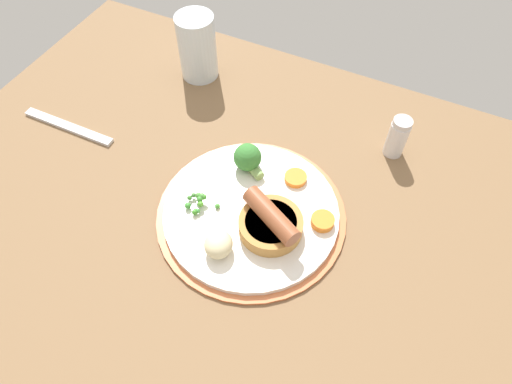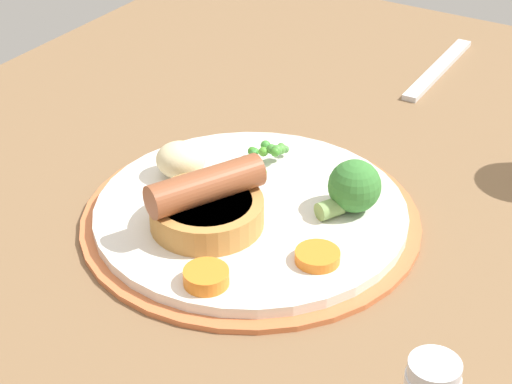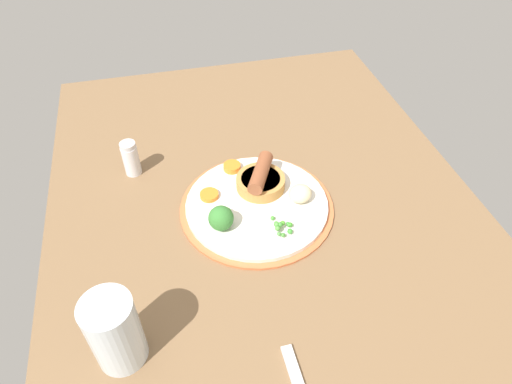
# 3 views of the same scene
# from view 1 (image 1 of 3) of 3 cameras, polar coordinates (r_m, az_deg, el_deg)

# --- Properties ---
(dining_table) EXTENTS (1.10, 0.80, 0.03)m
(dining_table) POSITION_cam_1_polar(r_m,az_deg,el_deg) (0.70, -1.21, -4.71)
(dining_table) COLOR brown
(dining_table) RESTS_ON ground
(dinner_plate) EXTENTS (0.29, 0.29, 0.01)m
(dinner_plate) POSITION_cam_1_polar(r_m,az_deg,el_deg) (0.69, -0.53, -2.74)
(dinner_plate) COLOR #CC6B3D
(dinner_plate) RESTS_ON dining_table
(sausage_pudding) EXTENTS (0.10, 0.09, 0.05)m
(sausage_pudding) POSITION_cam_1_polar(r_m,az_deg,el_deg) (0.65, 1.93, -3.71)
(sausage_pudding) COLOR #BC8442
(sausage_pudding) RESTS_ON dinner_plate
(pea_pile) EXTENTS (0.05, 0.03, 0.02)m
(pea_pile) POSITION_cam_1_polar(r_m,az_deg,el_deg) (0.68, -7.24, -1.28)
(pea_pile) COLOR #3F8A33
(pea_pile) RESTS_ON dinner_plate
(broccoli_floret_near) EXTENTS (0.06, 0.05, 0.04)m
(broccoli_floret_near) POSITION_cam_1_polar(r_m,az_deg,el_deg) (0.72, -1.01, 4.26)
(broccoli_floret_near) COLOR #387A33
(broccoli_floret_near) RESTS_ON dinner_plate
(potato_chunk_0) EXTENTS (0.05, 0.05, 0.03)m
(potato_chunk_0) POSITION_cam_1_polar(r_m,az_deg,el_deg) (0.64, -4.71, -6.53)
(potato_chunk_0) COLOR beige
(potato_chunk_0) RESTS_ON dinner_plate
(carrot_slice_2) EXTENTS (0.05, 0.05, 0.01)m
(carrot_slice_2) POSITION_cam_1_polar(r_m,az_deg,el_deg) (0.71, 4.97, 1.76)
(carrot_slice_2) COLOR orange
(carrot_slice_2) RESTS_ON dinner_plate
(carrot_slice_6) EXTENTS (0.04, 0.04, 0.01)m
(carrot_slice_6) POSITION_cam_1_polar(r_m,az_deg,el_deg) (0.67, 8.32, -3.62)
(carrot_slice_6) COLOR orange
(carrot_slice_6) RESTS_ON dinner_plate
(fork) EXTENTS (0.18, 0.02, 0.01)m
(fork) POSITION_cam_1_polar(r_m,az_deg,el_deg) (0.87, -22.40, 7.56)
(fork) COLOR silver
(fork) RESTS_ON dining_table
(drinking_glass) EXTENTS (0.07, 0.07, 0.12)m
(drinking_glass) POSITION_cam_1_polar(r_m,az_deg,el_deg) (0.88, -7.35, 17.54)
(drinking_glass) COLOR silver
(drinking_glass) RESTS_ON dining_table
(salt_shaker) EXTENTS (0.03, 0.03, 0.07)m
(salt_shaker) POSITION_cam_1_polar(r_m,az_deg,el_deg) (0.78, 17.26, 6.57)
(salt_shaker) COLOR silver
(salt_shaker) RESTS_ON dining_table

